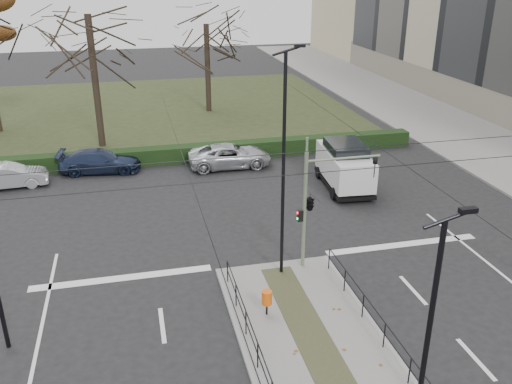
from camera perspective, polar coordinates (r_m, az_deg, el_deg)
ground at (r=18.43m, az=5.90°, el=-15.37°), size 140.00×140.00×0.00m
sidewalk_east at (r=43.91m, az=19.12°, el=6.62°), size 8.00×90.00×0.14m
park at (r=46.99m, az=-14.15°, el=8.17°), size 38.00×26.00×0.10m
hedge at (r=33.99m, az=-14.14°, el=3.45°), size 38.00×1.00×1.00m
median_railing at (r=15.95m, az=9.21°, el=-18.13°), size 4.14×13.24×0.92m
catenary at (r=17.90m, az=4.67°, el=-3.59°), size 20.00×34.00×6.00m
traffic_light at (r=20.99m, az=5.89°, el=-0.95°), size 3.28×1.87×4.82m
litter_bin at (r=18.92m, az=1.15°, el=-11.10°), size 0.36×0.36×0.93m
streetlamp_median_near at (r=11.54m, az=17.06°, el=-18.54°), size 0.62×0.13×7.43m
streetlamp_median_far at (r=19.74m, az=2.96°, el=2.75°), size 0.73×0.15×8.77m
parked_car_second at (r=32.67m, az=-24.57°, el=1.55°), size 4.14×1.75×1.33m
parked_car_third at (r=33.29m, az=-16.13°, el=3.16°), size 4.89×2.45×1.36m
parked_car_fourth at (r=32.88m, az=-2.76°, el=3.84°), size 5.03×2.36×1.39m
white_van at (r=29.88m, az=9.32°, el=2.88°), size 2.55×5.05×2.57m
bare_tree_center at (r=44.90m, az=-5.25°, el=16.56°), size 6.88×6.88×9.27m
bare_tree_near at (r=36.61m, az=-17.20°, el=16.50°), size 7.18×7.18×11.27m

